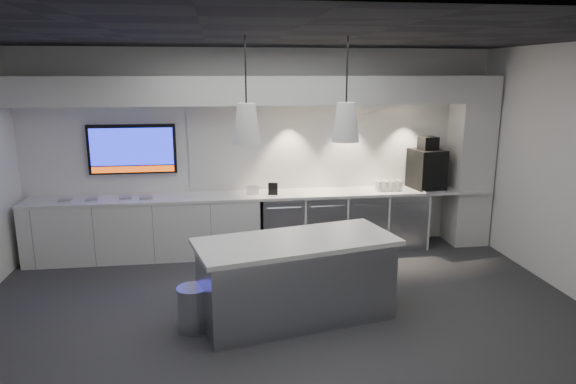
{
  "coord_description": "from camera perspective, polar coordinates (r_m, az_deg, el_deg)",
  "views": [
    {
      "loc": [
        -0.68,
        -5.18,
        2.65
      ],
      "look_at": [
        0.2,
        1.1,
        1.17
      ],
      "focal_mm": 32.0,
      "sensor_mm": 36.0,
      "label": 1
    }
  ],
  "objects": [
    {
      "name": "floor",
      "position": [
        5.86,
        -0.44,
        -13.73
      ],
      "size": [
        7.0,
        7.0,
        0.0
      ],
      "primitive_type": "plane",
      "color": "#313234",
      "rests_on": "ground"
    },
    {
      "name": "ceiling",
      "position": [
        5.24,
        -0.5,
        17.01
      ],
      "size": [
        7.0,
        7.0,
        0.0
      ],
      "primitive_type": "plane",
      "rotation": [
        3.14,
        0.0,
        0.0
      ],
      "color": "black",
      "rests_on": "wall_back"
    },
    {
      "name": "wall_back",
      "position": [
        7.79,
        -2.86,
        4.67
      ],
      "size": [
        7.0,
        0.0,
        7.0
      ],
      "primitive_type": "plane",
      "rotation": [
        1.57,
        0.0,
        0.0
      ],
      "color": "white",
      "rests_on": "floor"
    },
    {
      "name": "wall_front",
      "position": [
        2.99,
        5.85,
        -9.48
      ],
      "size": [
        7.0,
        0.0,
        7.0
      ],
      "primitive_type": "plane",
      "rotation": [
        -1.57,
        0.0,
        0.0
      ],
      "color": "white",
      "rests_on": "floor"
    },
    {
      "name": "back_counter",
      "position": [
        7.6,
        -2.59,
        -0.32
      ],
      "size": [
        6.8,
        0.65,
        0.04
      ],
      "primitive_type": "cube",
      "color": "silver",
      "rests_on": "left_base_cabinets"
    },
    {
      "name": "left_base_cabinets",
      "position": [
        7.76,
        -15.57,
        -3.96
      ],
      "size": [
        3.3,
        0.63,
        0.86
      ],
      "primitive_type": "cube",
      "color": "silver",
      "rests_on": "floor"
    },
    {
      "name": "fridge_unit_a",
      "position": [
        7.74,
        -0.71,
        -3.54
      ],
      "size": [
        0.6,
        0.61,
        0.85
      ],
      "primitive_type": "cube",
      "color": "#9A9DA3",
      "rests_on": "floor"
    },
    {
      "name": "fridge_unit_b",
      "position": [
        7.84,
        3.87,
        -3.35
      ],
      "size": [
        0.6,
        0.61,
        0.85
      ],
      "primitive_type": "cube",
      "color": "#9A9DA3",
      "rests_on": "floor"
    },
    {
      "name": "fridge_unit_c",
      "position": [
        7.99,
        8.3,
        -3.14
      ],
      "size": [
        0.6,
        0.61,
        0.85
      ],
      "primitive_type": "cube",
      "color": "#9A9DA3",
      "rests_on": "floor"
    },
    {
      "name": "fridge_unit_d",
      "position": [
        8.18,
        12.55,
        -2.93
      ],
      "size": [
        0.6,
        0.61,
        0.85
      ],
      "primitive_type": "cube",
      "color": "#9A9DA3",
      "rests_on": "floor"
    },
    {
      "name": "backsplash",
      "position": [
        7.96,
        5.81,
        5.16
      ],
      "size": [
        4.6,
        0.03,
        1.3
      ],
      "primitive_type": "cube",
      "color": "silver",
      "rests_on": "wall_back"
    },
    {
      "name": "soffit",
      "position": [
        7.42,
        -2.73,
        11.22
      ],
      "size": [
        6.9,
        0.6,
        0.4
      ],
      "primitive_type": "cube",
      "color": "silver",
      "rests_on": "wall_back"
    },
    {
      "name": "column",
      "position": [
        8.44,
        19.56,
        3.21
      ],
      "size": [
        0.55,
        0.55,
        2.6
      ],
      "primitive_type": "cube",
      "color": "silver",
      "rests_on": "floor"
    },
    {
      "name": "wall_tv",
      "position": [
        7.8,
        -16.92,
        4.57
      ],
      "size": [
        1.25,
        0.07,
        0.72
      ],
      "color": "black",
      "rests_on": "wall_back"
    },
    {
      "name": "island",
      "position": [
        5.66,
        0.92,
        -9.61
      ],
      "size": [
        2.29,
        1.38,
        0.91
      ],
      "rotation": [
        0.0,
        0.0,
        0.23
      ],
      "color": "#9A9DA3",
      "rests_on": "floor"
    },
    {
      "name": "bin",
      "position": [
        5.59,
        -10.44,
        -12.61
      ],
      "size": [
        0.42,
        0.42,
        0.48
      ],
      "primitive_type": "cylinder",
      "rotation": [
        0.0,
        0.0,
        0.3
      ],
      "color": "#9A9DA3",
      "rests_on": "floor"
    },
    {
      "name": "coffee_machine",
      "position": [
        8.16,
        15.16,
        2.68
      ],
      "size": [
        0.51,
        0.67,
        0.8
      ],
      "rotation": [
        0.0,
        0.0,
        0.16
      ],
      "color": "black",
      "rests_on": "back_counter"
    },
    {
      "name": "sign_black",
      "position": [
        7.49,
        -1.68,
        0.36
      ],
      "size": [
        0.14,
        0.05,
        0.18
      ],
      "primitive_type": "cube",
      "rotation": [
        0.0,
        0.0,
        -0.2
      ],
      "color": "black",
      "rests_on": "back_counter"
    },
    {
      "name": "sign_white",
      "position": [
        7.53,
        -3.96,
        0.24
      ],
      "size": [
        0.18,
        0.02,
        0.14
      ],
      "primitive_type": "cube",
      "rotation": [
        0.0,
        0.0,
        0.0
      ],
      "color": "silver",
      "rests_on": "back_counter"
    },
    {
      "name": "cup_cluster",
      "position": [
        7.9,
        11.12,
        0.7
      ],
      "size": [
        0.39,
        0.18,
        0.16
      ],
      "primitive_type": null,
      "color": "silver",
      "rests_on": "back_counter"
    },
    {
      "name": "tray_a",
      "position": [
        7.79,
        -23.53,
        -0.83
      ],
      "size": [
        0.17,
        0.17,
        0.02
      ],
      "primitive_type": "cube",
      "rotation": [
        0.0,
        0.0,
        0.07
      ],
      "color": "gray",
      "rests_on": "back_counter"
    },
    {
      "name": "tray_b",
      "position": [
        7.71,
        -20.98,
        -0.74
      ],
      "size": [
        0.18,
        0.18,
        0.02
      ],
      "primitive_type": "cube",
      "rotation": [
        0.0,
        0.0,
        0.12
      ],
      "color": "gray",
      "rests_on": "back_counter"
    },
    {
      "name": "tray_c",
      "position": [
        7.64,
        -17.6,
        -0.6
      ],
      "size": [
        0.19,
        0.19,
        0.02
      ],
      "primitive_type": "cube",
      "rotation": [
        0.0,
        0.0,
        0.25
      ],
      "color": "gray",
      "rests_on": "back_counter"
    },
    {
      "name": "tray_d",
      "position": [
        7.55,
        -15.49,
        -0.62
      ],
      "size": [
        0.19,
        0.19,
        0.02
      ],
      "primitive_type": "cube",
      "rotation": [
        0.0,
        0.0,
        0.24
      ],
      "color": "gray",
      "rests_on": "back_counter"
    },
    {
      "name": "pendant_left",
      "position": [
        5.19,
        -4.63,
        7.64
      ],
      "size": [
        0.28,
        0.28,
        1.1
      ],
      "color": "silver",
      "rests_on": "ceiling"
    },
    {
      "name": "pendant_right",
      "position": [
        5.35,
        6.44,
        7.76
      ],
      "size": [
        0.28,
        0.28,
        1.1
      ],
      "color": "silver",
      "rests_on": "ceiling"
    }
  ]
}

